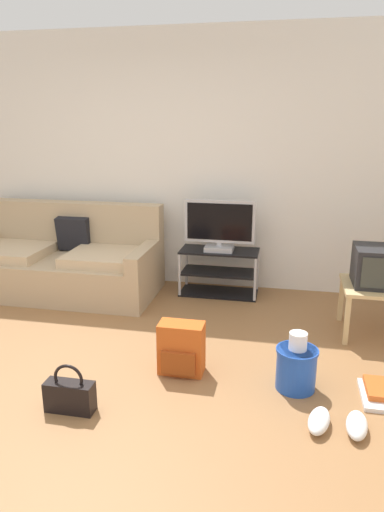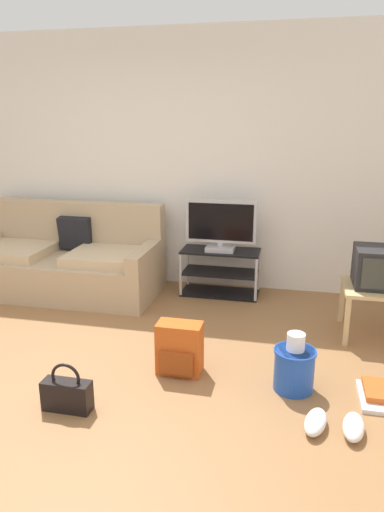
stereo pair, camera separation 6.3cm
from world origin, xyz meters
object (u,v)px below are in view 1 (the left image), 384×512
object	(u,v)px
tv_stand	(219,272)
handbag	(70,395)
couch	(64,262)
flat_tv	(220,226)
crt_tv	(379,266)
sneakers_pair	(338,423)
side_table	(376,293)
cleaning_bucket	(296,365)
backpack	(181,349)

from	to	relation	value
tv_stand	handbag	xyz separation A→B (m)	(-0.61, -2.29, -0.13)
tv_stand	couch	bearing A→B (deg)	-171.67
flat_tv	handbag	distance (m)	2.43
crt_tv	sneakers_pair	bearing A→B (deg)	-105.85
side_table	cleaning_bucket	bearing A→B (deg)	-122.99
crt_tv	side_table	bearing A→B (deg)	-90.00
cleaning_bucket	sneakers_pair	size ratio (longest dim) A/B	1.08
tv_stand	backpack	distance (m)	1.67
couch	side_table	world-z (taller)	couch
crt_tv	tv_stand	bearing A→B (deg)	154.33
tv_stand	sneakers_pair	size ratio (longest dim) A/B	2.10
couch	side_table	size ratio (longest dim) A/B	3.60
flat_tv	backpack	bearing A→B (deg)	-90.96
backpack	sneakers_pair	world-z (taller)	backpack
side_table	backpack	bearing A→B (deg)	-147.01
cleaning_bucket	backpack	bearing A→B (deg)	176.26
crt_tv	sneakers_pair	xyz separation A→B (m)	(-0.41, -1.45, -0.56)
flat_tv	side_table	size ratio (longest dim) A/B	1.29
couch	handbag	world-z (taller)	couch
couch	sneakers_pair	world-z (taller)	couch
flat_tv	cleaning_bucket	xyz separation A→B (m)	(0.79, -1.70, -0.57)
couch	crt_tv	world-z (taller)	couch
backpack	side_table	bearing A→B (deg)	47.74
backpack	cleaning_bucket	bearing A→B (deg)	11.01
handbag	couch	bearing A→B (deg)	116.84
couch	handbag	xyz separation A→B (m)	(1.03, -2.04, -0.21)
backpack	couch	bearing A→B (deg)	153.31
side_table	sneakers_pair	size ratio (longest dim) A/B	1.45
side_table	cleaning_bucket	xyz separation A→B (m)	(-0.66, -1.01, -0.21)
side_table	sneakers_pair	xyz separation A→B (m)	(-0.41, -1.43, -0.34)
sneakers_pair	handbag	bearing A→B (deg)	-175.04
couch	sneakers_pair	size ratio (longest dim) A/B	5.22
backpack	cleaning_bucket	world-z (taller)	cleaning_bucket
crt_tv	cleaning_bucket	world-z (taller)	crt_tv
side_table	sneakers_pair	bearing A→B (deg)	-106.02
tv_stand	backpack	xyz separation A→B (m)	(-0.03, -1.67, -0.05)
couch	cleaning_bucket	world-z (taller)	couch
couch	flat_tv	distance (m)	1.72
crt_tv	cleaning_bucket	xyz separation A→B (m)	(-0.66, -1.03, -0.44)
crt_tv	cleaning_bucket	bearing A→B (deg)	-122.58
tv_stand	crt_tv	world-z (taller)	crt_tv
handbag	cleaning_bucket	size ratio (longest dim) A/B	0.79
flat_tv	cleaning_bucket	world-z (taller)	flat_tv
side_table	cleaning_bucket	distance (m)	1.23
tv_stand	cleaning_bucket	bearing A→B (deg)	-65.33
sneakers_pair	backpack	bearing A→B (deg)	156.26
crt_tv	handbag	distance (m)	2.65
couch	handbag	distance (m)	2.30
tv_stand	flat_tv	bearing A→B (deg)	-90.00
side_table	handbag	size ratio (longest dim) A/B	1.71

